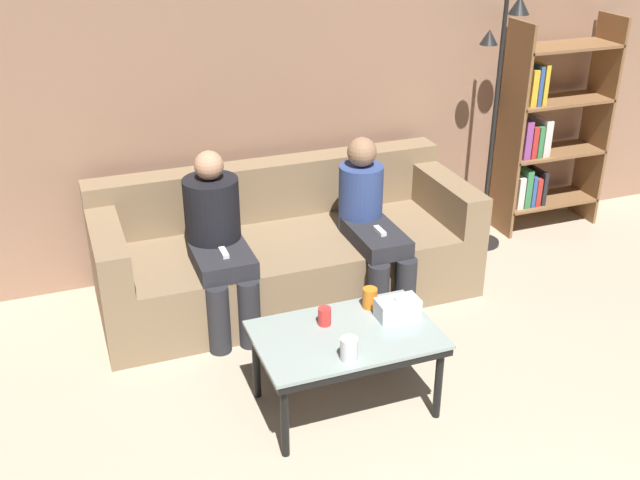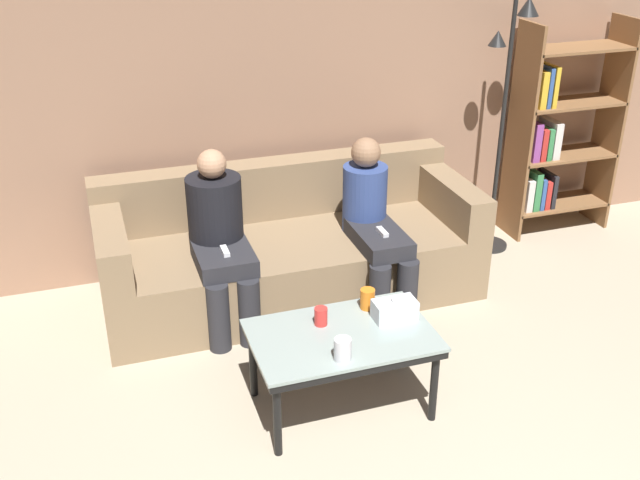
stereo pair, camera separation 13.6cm
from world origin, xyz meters
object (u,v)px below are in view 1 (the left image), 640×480
Objects in this scene: bookshelf at (543,135)px; seated_person_mid_left at (370,221)px; tissue_box at (398,308)px; standing_lamp at (498,100)px; coffee_table at (346,341)px; seated_person_left_end at (218,237)px; cup_far_center at (325,316)px; cup_near_left at (349,349)px; cup_near_right at (370,298)px; couch at (285,251)px.

bookshelf is 1.76m from seated_person_mid_left.
tissue_box is 2.02m from standing_lamp.
seated_person_left_end is (-0.40, 1.03, 0.17)m from coffee_table.
cup_far_center is at bearing -143.72° from standing_lamp.
cup_near_left is 2.88m from bookshelf.
cup_far_center is 0.97m from seated_person_left_end.
seated_person_left_end reaches higher than cup_near_right.
bookshelf is (2.21, 1.55, 0.34)m from coffee_table.
seated_person_mid_left is at bearing 61.87° from cup_near_left.
standing_lamp is at bearing 39.47° from cup_near_right.
seated_person_mid_left is (0.63, 0.86, 0.05)m from cup_far_center.
seated_person_left_end is (-0.70, 0.98, 0.07)m from tissue_box.
tissue_box is (0.09, -0.13, -0.00)m from cup_near_right.
seated_person_left_end is at bearing 125.65° from cup_near_right.
bookshelf is (2.28, 1.43, 0.24)m from cup_far_center.
cup_near_left reaches higher than cup_near_right.
bookshelf reaches higher than cup_near_left.
seated_person_mid_left is (0.96, -0.05, -0.03)m from seated_person_left_end.
cup_far_center is at bearing 170.66° from tissue_box.
standing_lamp is at bearing 42.46° from cup_near_left.
couch is 1.80m from standing_lamp.
seated_person_left_end is at bearing 109.50° from cup_far_center.
bookshelf is at bearing 32.12° from cup_far_center.
bookshelf is at bearing 19.03° from seated_person_mid_left.
couch is at bearing 23.70° from seated_person_left_end.
tissue_box is at bearing 34.43° from cup_near_left.
tissue_box is 0.14× the size of bookshelf.
cup_near_right is 1.04m from seated_person_left_end.
standing_lamp is 1.66× the size of seated_person_left_end.
coffee_table is 4.11× the size of tissue_box.
cup_far_center is at bearing -97.82° from couch.
bookshelf is at bearing 37.50° from cup_near_left.
couch is 1.08m from cup_near_right.
seated_person_mid_left reaches higher than coffee_table.
couch reaches higher than tissue_box.
cup_near_left is at bearing -142.50° from bookshelf.
coffee_table is 2.30m from standing_lamp.
couch is at bearing 83.92° from cup_near_left.
seated_person_mid_left is (0.26, 0.92, 0.04)m from tissue_box.
bookshelf reaches higher than tissue_box.
cup_near_right reaches higher than cup_far_center.
cup_near_right is 0.06× the size of standing_lamp.
bookshelf is at bearing 34.97° from coffee_table.
bookshelf is 0.89× the size of standing_lamp.
coffee_table is (-0.08, -1.24, 0.10)m from couch.
seated_person_left_end is at bearing 125.59° from tissue_box.
tissue_box reaches higher than cup_far_center.
standing_lamp reaches higher than couch.
cup_far_center reaches higher than coffee_table.
cup_near_left is 1.28m from seated_person_left_end.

